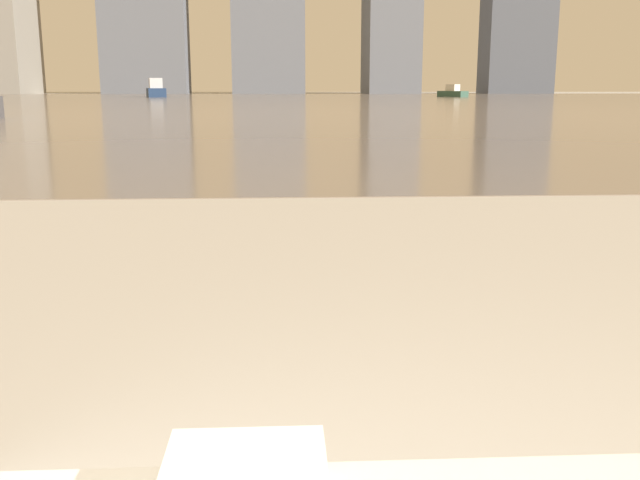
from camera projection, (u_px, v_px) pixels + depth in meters
harbor_water at (282, 100)px, 60.73m from camera, size 180.00×110.00×0.01m
harbor_boat_0 at (156, 90)px, 76.07m from camera, size 2.95×5.57×1.99m
harbor_boat_1 at (453, 92)px, 78.16m from camera, size 2.95×3.69×1.34m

